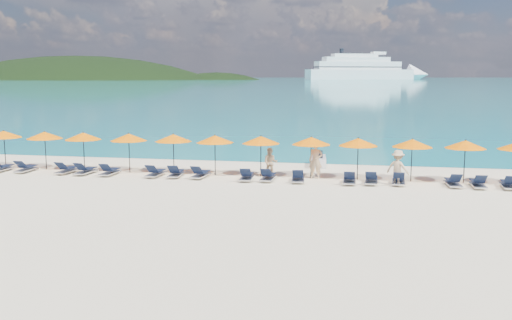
# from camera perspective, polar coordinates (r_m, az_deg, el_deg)

# --- Properties ---
(ground) EXTENTS (1400.00, 1400.00, 0.00)m
(ground) POSITION_cam_1_polar(r_m,az_deg,el_deg) (26.61, -1.23, -3.50)
(ground) COLOR beige
(sea) EXTENTS (1600.00, 1300.00, 0.01)m
(sea) POSITION_cam_1_polar(r_m,az_deg,el_deg) (685.49, 10.56, 7.95)
(sea) COLOR #1FA9B2
(sea) RESTS_ON ground
(headland_main) EXTENTS (374.00, 242.00, 126.50)m
(headland_main) POSITION_cam_1_polar(r_m,az_deg,el_deg) (644.16, -17.47, 4.29)
(headland_main) COLOR black
(headland_main) RESTS_ON ground
(headland_small) EXTENTS (162.00, 126.00, 85.50)m
(headland_small) POSITION_cam_1_polar(r_m,az_deg,el_deg) (607.09, -3.96, 4.71)
(headland_small) COLOR black
(headland_small) RESTS_ON ground
(cruise_ship) EXTENTS (139.64, 78.16, 39.69)m
(cruise_ship) POSITION_cam_1_polar(r_m,az_deg,el_deg) (648.00, 11.37, 8.82)
(cruise_ship) COLOR white
(cruise_ship) RESTS_ON ground
(jetski) EXTENTS (1.11, 2.45, 0.85)m
(jetski) POSITION_cam_1_polar(r_m,az_deg,el_deg) (35.11, 6.26, -0.03)
(jetski) COLOR silver
(jetski) RESTS_ON ground
(beachgoer_a) EXTENTS (0.73, 0.49, 1.98)m
(beachgoer_a) POSITION_cam_1_polar(r_m,az_deg,el_deg) (30.70, 5.99, -0.05)
(beachgoer_a) COLOR tan
(beachgoer_a) RESTS_ON ground
(beachgoer_b) EXTENTS (0.79, 0.46, 1.60)m
(beachgoer_b) POSITION_cam_1_polar(r_m,az_deg,el_deg) (31.04, 1.46, -0.26)
(beachgoer_b) COLOR tan
(beachgoer_b) RESTS_ON ground
(beachgoer_c) EXTENTS (1.28, 0.99, 1.80)m
(beachgoer_c) POSITION_cam_1_polar(r_m,az_deg,el_deg) (29.56, 13.99, -0.76)
(beachgoer_c) COLOR tan
(beachgoer_c) RESTS_ON ground
(umbrella_0) EXTENTS (2.10, 2.10, 2.28)m
(umbrella_0) POSITION_cam_1_polar(r_m,az_deg,el_deg) (37.26, -23.91, 2.37)
(umbrella_0) COLOR black
(umbrella_0) RESTS_ON ground
(umbrella_1) EXTENTS (2.10, 2.10, 2.28)m
(umbrella_1) POSITION_cam_1_polar(r_m,az_deg,el_deg) (35.75, -20.38, 2.34)
(umbrella_1) COLOR black
(umbrella_1) RESTS_ON ground
(umbrella_2) EXTENTS (2.10, 2.10, 2.28)m
(umbrella_2) POSITION_cam_1_polar(r_m,az_deg,el_deg) (34.49, -16.90, 2.29)
(umbrella_2) COLOR black
(umbrella_2) RESTS_ON ground
(umbrella_3) EXTENTS (2.10, 2.10, 2.28)m
(umbrella_3) POSITION_cam_1_polar(r_m,az_deg,el_deg) (33.25, -12.61, 2.24)
(umbrella_3) COLOR black
(umbrella_3) RESTS_ON ground
(umbrella_4) EXTENTS (2.10, 2.10, 2.28)m
(umbrella_4) POSITION_cam_1_polar(r_m,az_deg,el_deg) (32.43, -8.27, 2.20)
(umbrella_4) COLOR black
(umbrella_4) RESTS_ON ground
(umbrella_5) EXTENTS (2.10, 2.10, 2.28)m
(umbrella_5) POSITION_cam_1_polar(r_m,az_deg,el_deg) (31.62, -4.13, 2.11)
(umbrella_5) COLOR black
(umbrella_5) RESTS_ON ground
(umbrella_6) EXTENTS (2.10, 2.10, 2.28)m
(umbrella_6) POSITION_cam_1_polar(r_m,az_deg,el_deg) (31.11, 0.49, 2.02)
(umbrella_6) COLOR black
(umbrella_6) RESTS_ON ground
(umbrella_7) EXTENTS (2.10, 2.10, 2.28)m
(umbrella_7) POSITION_cam_1_polar(r_m,az_deg,el_deg) (30.80, 5.54, 1.91)
(umbrella_7) COLOR black
(umbrella_7) RESTS_ON ground
(umbrella_8) EXTENTS (2.10, 2.10, 2.28)m
(umbrella_8) POSITION_cam_1_polar(r_m,az_deg,el_deg) (30.57, 10.18, 1.77)
(umbrella_8) COLOR black
(umbrella_8) RESTS_ON ground
(umbrella_9) EXTENTS (2.10, 2.10, 2.28)m
(umbrella_9) POSITION_cam_1_polar(r_m,az_deg,el_deg) (30.70, 15.36, 1.63)
(umbrella_9) COLOR black
(umbrella_9) RESTS_ON ground
(umbrella_10) EXTENTS (2.10, 2.10, 2.28)m
(umbrella_10) POSITION_cam_1_polar(r_m,az_deg,el_deg) (31.03, 20.21, 1.48)
(umbrella_10) COLOR black
(umbrella_10) RESTS_ON ground
(lounger_1) EXTENTS (0.63, 1.70, 0.66)m
(lounger_1) POSITION_cam_1_polar(r_m,az_deg,el_deg) (35.99, -24.08, -0.70)
(lounger_1) COLOR silver
(lounger_1) RESTS_ON ground
(lounger_2) EXTENTS (0.63, 1.70, 0.66)m
(lounger_2) POSITION_cam_1_polar(r_m,az_deg,el_deg) (35.27, -22.02, -0.75)
(lounger_2) COLOR silver
(lounger_2) RESTS_ON ground
(lounger_3) EXTENTS (0.75, 1.74, 0.66)m
(lounger_3) POSITION_cam_1_polar(r_m,az_deg,el_deg) (33.96, -18.40, -0.90)
(lounger_3) COLOR silver
(lounger_3) RESTS_ON ground
(lounger_4) EXTENTS (0.75, 1.74, 0.66)m
(lounger_4) POSITION_cam_1_polar(r_m,az_deg,el_deg) (33.35, -16.70, -0.99)
(lounger_4) COLOR silver
(lounger_4) RESTS_ON ground
(lounger_5) EXTENTS (0.65, 1.71, 0.66)m
(lounger_5) POSITION_cam_1_polar(r_m,az_deg,el_deg) (32.69, -14.41, -1.08)
(lounger_5) COLOR silver
(lounger_5) RESTS_ON ground
(lounger_6) EXTENTS (0.70, 1.73, 0.66)m
(lounger_6) POSITION_cam_1_polar(r_m,az_deg,el_deg) (31.69, -10.02, -1.24)
(lounger_6) COLOR silver
(lounger_6) RESTS_ON ground
(lounger_7) EXTENTS (0.74, 1.74, 0.66)m
(lounger_7) POSITION_cam_1_polar(r_m,az_deg,el_deg) (31.40, -8.00, -1.29)
(lounger_7) COLOR silver
(lounger_7) RESTS_ON ground
(lounger_8) EXTENTS (0.76, 1.75, 0.66)m
(lounger_8) POSITION_cam_1_polar(r_m,az_deg,el_deg) (30.96, -5.58, -1.38)
(lounger_8) COLOR silver
(lounger_8) RESTS_ON ground
(lounger_9) EXTENTS (0.76, 1.75, 0.66)m
(lounger_9) POSITION_cam_1_polar(r_m,az_deg,el_deg) (30.13, -0.93, -1.62)
(lounger_9) COLOR silver
(lounger_9) RESTS_ON ground
(lounger_10) EXTENTS (0.66, 1.71, 0.66)m
(lounger_10) POSITION_cam_1_polar(r_m,az_deg,el_deg) (30.03, 1.21, -1.65)
(lounger_10) COLOR silver
(lounger_10) RESTS_ON ground
(lounger_11) EXTENTS (0.78, 1.75, 0.66)m
(lounger_11) POSITION_cam_1_polar(r_m,az_deg,el_deg) (29.78, 4.22, -1.76)
(lounger_11) COLOR silver
(lounger_11) RESTS_ON ground
(lounger_12) EXTENTS (0.64, 1.71, 0.66)m
(lounger_12) POSITION_cam_1_polar(r_m,az_deg,el_deg) (29.58, 9.33, -1.92)
(lounger_12) COLOR silver
(lounger_12) RESTS_ON ground
(lounger_13) EXTENTS (0.71, 1.73, 0.66)m
(lounger_13) POSITION_cam_1_polar(r_m,az_deg,el_deg) (29.76, 11.46, -1.92)
(lounger_13) COLOR silver
(lounger_13) RESTS_ON ground
(lounger_14) EXTENTS (0.69, 1.73, 0.66)m
(lounger_14) POSITION_cam_1_polar(r_m,az_deg,el_deg) (29.89, 14.07, -1.96)
(lounger_14) COLOR silver
(lounger_14) RESTS_ON ground
(lounger_15) EXTENTS (0.75, 1.74, 0.66)m
(lounger_15) POSITION_cam_1_polar(r_m,az_deg,el_deg) (30.15, 19.10, -2.09)
(lounger_15) COLOR silver
(lounger_15) RESTS_ON ground
(lounger_16) EXTENTS (0.66, 1.71, 0.66)m
(lounger_16) POSITION_cam_1_polar(r_m,az_deg,el_deg) (30.27, 21.30, -2.16)
(lounger_16) COLOR silver
(lounger_16) RESTS_ON ground
(lounger_17) EXTENTS (0.72, 1.73, 0.66)m
(lounger_17) POSITION_cam_1_polar(r_m,az_deg,el_deg) (30.62, 23.92, -2.20)
(lounger_17) COLOR silver
(lounger_17) RESTS_ON ground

